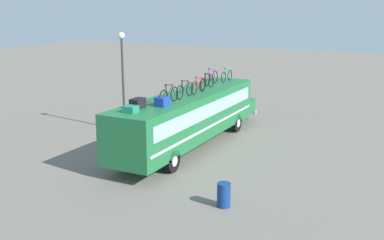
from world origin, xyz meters
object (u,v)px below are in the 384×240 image
at_px(rooftop_bicycle_3, 198,86).
at_px(rooftop_bicycle_6, 227,76).
at_px(bus, 191,115).
at_px(luggage_bag_3, 162,102).
at_px(rooftop_bicycle_4, 207,82).
at_px(luggage_bag_1, 131,109).
at_px(street_lamp, 123,67).
at_px(luggage_bag_2, 138,103).
at_px(rooftop_bicycle_5, 211,78).
at_px(rooftop_bicycle_2, 185,90).
at_px(rooftop_bicycle_1, 169,95).
at_px(trash_bin, 224,195).

distance_m(rooftop_bicycle_3, rooftop_bicycle_6, 4.28).
relative_size(bus, luggage_bag_3, 21.28).
relative_size(rooftop_bicycle_4, rooftop_bicycle_6, 1.05).
relative_size(luggage_bag_1, street_lamp, 0.09).
bearing_deg(luggage_bag_1, luggage_bag_2, 14.07).
distance_m(luggage_bag_1, rooftop_bicycle_3, 5.39).
distance_m(bus, street_lamp, 5.49).
height_order(rooftop_bicycle_3, rooftop_bicycle_5, rooftop_bicycle_5).
relative_size(rooftop_bicycle_2, rooftop_bicycle_4, 1.03).
distance_m(rooftop_bicycle_1, rooftop_bicycle_5, 5.78).
height_order(rooftop_bicycle_2, street_lamp, street_lamp).
relative_size(rooftop_bicycle_2, trash_bin, 1.86).
bearing_deg(luggage_bag_2, bus, -4.63).
bearing_deg(trash_bin, rooftop_bicycle_5, 27.62).
xyz_separation_m(bus, luggage_bag_1, (-5.23, 0.15, 1.34)).
bearing_deg(rooftop_bicycle_4, bus, 171.96).
xyz_separation_m(luggage_bag_3, rooftop_bicycle_1, (0.69, 0.05, 0.18)).
bearing_deg(rooftop_bicycle_1, trash_bin, -128.74).
bearing_deg(bus, trash_bin, -143.51).
bearing_deg(rooftop_bicycle_4, rooftop_bicycle_6, 0.78).
relative_size(luggage_bag_3, rooftop_bicycle_6, 0.39).
bearing_deg(rooftop_bicycle_5, rooftop_bicycle_2, -172.62).
xyz_separation_m(luggage_bag_1, luggage_bag_3, (1.73, -0.52, 0.06)).
height_order(rooftop_bicycle_3, rooftop_bicycle_6, rooftop_bicycle_3).
relative_size(bus, rooftop_bicycle_1, 7.74).
relative_size(rooftop_bicycle_6, street_lamp, 0.27).
height_order(rooftop_bicycle_5, rooftop_bicycle_6, rooftop_bicycle_5).
xyz_separation_m(rooftop_bicycle_6, street_lamp, (-3.47, 5.15, 0.59)).
xyz_separation_m(rooftop_bicycle_2, street_lamp, (2.26, 5.34, 0.56)).
distance_m(rooftop_bicycle_1, rooftop_bicycle_4, 4.38).
xyz_separation_m(luggage_bag_1, rooftop_bicycle_5, (8.18, 0.04, 0.26)).
xyz_separation_m(rooftop_bicycle_1, rooftop_bicycle_4, (4.38, 0.10, -0.01)).
height_order(rooftop_bicycle_1, rooftop_bicycle_2, rooftop_bicycle_1).
distance_m(bus, rooftop_bicycle_6, 4.67).
xyz_separation_m(trash_bin, street_lamp, (7.21, 9.61, 3.38)).
height_order(rooftop_bicycle_6, trash_bin, rooftop_bicycle_6).
distance_m(bus, rooftop_bicycle_4, 2.23).
xyz_separation_m(luggage_bag_1, street_lamp, (6.16, 4.82, 0.81)).
relative_size(luggage_bag_3, rooftop_bicycle_4, 0.37).
relative_size(luggage_bag_1, luggage_bag_3, 0.84).
height_order(luggage_bag_1, luggage_bag_2, luggage_bag_2).
xyz_separation_m(luggage_bag_2, street_lamp, (5.33, 4.61, 0.73)).
xyz_separation_m(rooftop_bicycle_1, rooftop_bicycle_5, (5.76, 0.50, 0.01)).
relative_size(rooftop_bicycle_3, street_lamp, 0.28).
bearing_deg(rooftop_bicycle_3, trash_bin, -146.42).
bearing_deg(rooftop_bicycle_3, street_lamp, 81.50).
bearing_deg(rooftop_bicycle_1, rooftop_bicycle_6, 1.09).
relative_size(trash_bin, street_lamp, 0.16).
distance_m(rooftop_bicycle_3, rooftop_bicycle_5, 2.88).
bearing_deg(rooftop_bicycle_5, bus, -176.42).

